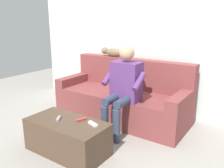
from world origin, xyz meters
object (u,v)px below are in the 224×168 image
Objects in this scene: cat_on_backrest at (112,52)px; remote_white at (93,124)px; couch at (123,98)px; remote_red at (81,120)px; remote_gray at (59,118)px; coffee_table at (67,137)px; person_solo_seated at (124,85)px.

cat_on_backrest is 3.77× the size of remote_white.
remote_red is at bearing 96.28° from couch.
remote_white is (-0.19, 0.01, 0.00)m from remote_red.
remote_white is (-0.71, 1.42, -0.59)m from cat_on_backrest.
remote_gray is at bearing 84.68° from couch.
cat_on_backrest is at bearing -75.24° from coffee_table.
remote_red is 0.19m from remote_white.
remote_white is (-0.43, -0.10, 0.00)m from remote_gray.
remote_gray is at bearing 66.12° from person_solo_seated.
coffee_table is 1.75× the size of cat_on_backrest.
couch is 1.72× the size of person_solo_seated.
coffee_table is 0.24m from remote_gray.
remote_gray is at bearing -41.37° from remote_red.
coffee_table is 0.99m from person_solo_seated.
coffee_table is at bearing 72.91° from person_solo_seated.
person_solo_seated is 0.96m from remote_gray.
coffee_table is 7.55× the size of remote_gray.
remote_gray is 0.44m from remote_white.
cat_on_backrest is 1.69m from remote_white.
cat_on_backrest reaches higher than couch.
remote_red is at bearing 15.18° from remote_white.
coffee_table is at bearing 104.76° from cat_on_backrest.
cat_on_backrest is (0.40, -1.51, 0.79)m from coffee_table.
person_solo_seated is at bearing 133.88° from cat_on_backrest.
remote_white is at bearing -163.36° from coffee_table.
cat_on_backrest is at bearing -33.31° from couch.
couch is at bearing 146.69° from cat_on_backrest.
remote_red reaches higher than coffee_table.
remote_white is (-0.31, -0.09, 0.21)m from coffee_table.
coffee_table is 1.75m from cat_on_backrest.
remote_red is (0.13, 0.72, -0.27)m from person_solo_seated.
person_solo_seated is (-0.26, 0.42, 0.35)m from couch.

